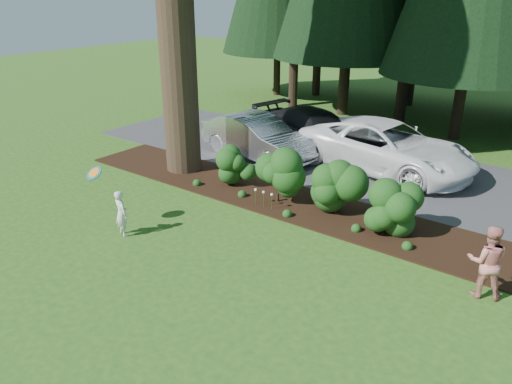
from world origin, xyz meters
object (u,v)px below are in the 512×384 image
car_silver_wagon (257,137)px  car_white_suv (386,147)px  adult (487,261)px  child (121,213)px  frisbee (94,173)px  car_dark_suv (315,131)px

car_silver_wagon → car_white_suv: (4.53, 1.54, 0.07)m
car_silver_wagon → adult: bearing=-105.5°
car_silver_wagon → car_white_suv: bearing=-61.4°
child → frisbee: bearing=19.8°
car_silver_wagon → child: (0.98, -7.29, -0.20)m
car_silver_wagon → adult: size_ratio=2.95×
frisbee → child: bearing=5.9°
car_dark_suv → adult: adult is taller
car_silver_wagon → car_dark_suv: 2.45m
adult → frisbee: size_ratio=3.60×
frisbee → car_white_suv: bearing=63.8°
car_silver_wagon → frisbee: (0.14, -7.38, 0.77)m
car_silver_wagon → child: size_ratio=3.85×
car_white_suv → car_dark_suv: car_white_suv is taller
child → adult: size_ratio=0.76×
car_dark_suv → frisbee: (-1.23, -9.41, 0.76)m
car_white_suv → car_dark_suv: size_ratio=1.13×
car_silver_wagon → car_dark_suv: car_dark_suv is taller
car_silver_wagon → frisbee: 7.42m
car_white_suv → car_dark_suv: 3.20m
adult → frisbee: 9.76m
car_silver_wagon → frisbee: frisbee is taller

